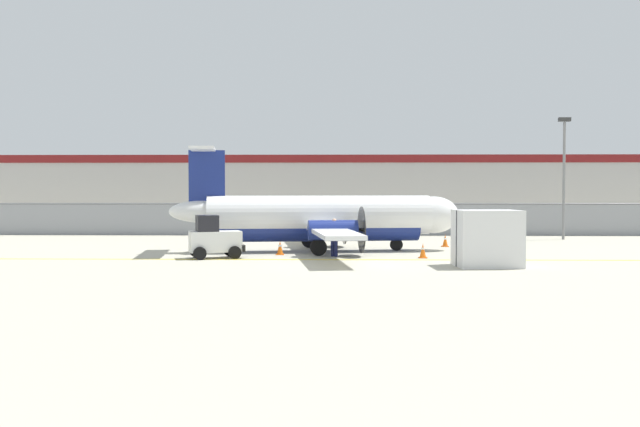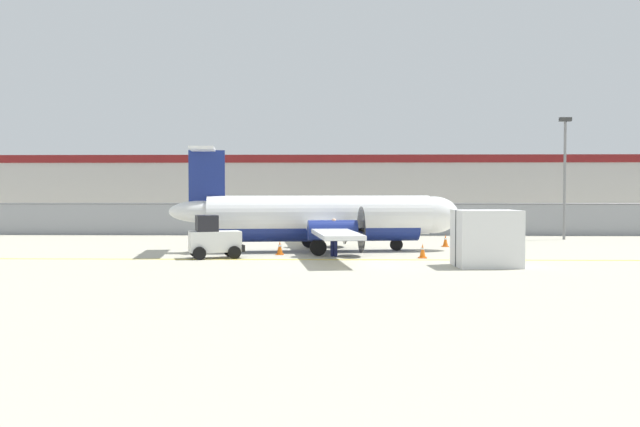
% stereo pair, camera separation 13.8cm
% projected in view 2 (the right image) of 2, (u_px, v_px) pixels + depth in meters
% --- Properties ---
extents(ground_plane, '(140.00, 140.00, 0.01)m').
position_uv_depth(ground_plane, '(344.00, 260.00, 30.37)').
color(ground_plane, '#B2AD99').
extents(perimeter_fence, '(98.00, 0.10, 2.10)m').
position_uv_depth(perimeter_fence, '(342.00, 218.00, 46.31)').
color(perimeter_fence, gray).
rests_on(perimeter_fence, ground).
extents(parking_lot_strip, '(98.00, 17.00, 0.12)m').
position_uv_depth(parking_lot_strip, '(341.00, 225.00, 57.84)').
color(parking_lot_strip, '#38383A').
rests_on(parking_lot_strip, ground).
extents(background_building, '(91.00, 8.10, 6.50)m').
position_uv_depth(background_building, '(341.00, 187.00, 76.20)').
color(background_building, beige).
rests_on(background_building, ground).
extents(commuter_airplane, '(14.11, 16.07, 4.92)m').
position_uv_depth(commuter_airplane, '(325.00, 218.00, 34.38)').
color(commuter_airplane, white).
rests_on(commuter_airplane, ground).
extents(baggage_tug, '(2.56, 1.95, 1.88)m').
position_uv_depth(baggage_tug, '(214.00, 239.00, 31.01)').
color(baggage_tug, silver).
rests_on(baggage_tug, ground).
extents(ground_crew_worker, '(0.49, 0.48, 1.70)m').
position_uv_depth(ground_crew_worker, '(334.00, 235.00, 31.78)').
color(ground_crew_worker, '#191E4C').
rests_on(ground_crew_worker, ground).
extents(cargo_container, '(2.53, 2.16, 2.20)m').
position_uv_depth(cargo_container, '(486.00, 238.00, 27.66)').
color(cargo_container, silver).
rests_on(cargo_container, ground).
extents(traffic_cone_near_left, '(0.36, 0.36, 0.64)m').
position_uv_depth(traffic_cone_near_left, '(280.00, 248.00, 32.66)').
color(traffic_cone_near_left, orange).
rests_on(traffic_cone_near_left, ground).
extents(traffic_cone_near_right, '(0.36, 0.36, 0.64)m').
position_uv_depth(traffic_cone_near_right, '(445.00, 241.00, 37.19)').
color(traffic_cone_near_right, orange).
rests_on(traffic_cone_near_right, ground).
extents(traffic_cone_far_left, '(0.36, 0.36, 0.64)m').
position_uv_depth(traffic_cone_far_left, '(423.00, 251.00, 31.08)').
color(traffic_cone_far_left, orange).
rests_on(traffic_cone_far_left, ground).
extents(parked_car_0, '(4.33, 2.29, 1.58)m').
position_uv_depth(parked_car_0, '(155.00, 214.00, 60.87)').
color(parked_car_0, gray).
rests_on(parked_car_0, parking_lot_strip).
extents(parked_car_1, '(4.25, 2.10, 1.58)m').
position_uv_depth(parked_car_1, '(189.00, 218.00, 51.95)').
color(parked_car_1, red).
rests_on(parked_car_1, parking_lot_strip).
extents(parked_car_2, '(4.27, 2.14, 1.58)m').
position_uv_depth(parked_car_2, '(273.00, 215.00, 57.54)').
color(parked_car_2, red).
rests_on(parked_car_2, parking_lot_strip).
extents(parked_car_3, '(4.36, 2.37, 1.58)m').
position_uv_depth(parked_car_3, '(307.00, 217.00, 53.67)').
color(parked_car_3, gray).
rests_on(parked_car_3, parking_lot_strip).
extents(parked_car_4, '(4.21, 2.03, 1.58)m').
position_uv_depth(parked_car_4, '(365.00, 213.00, 63.11)').
color(parked_car_4, gray).
rests_on(parked_car_4, parking_lot_strip).
extents(parked_car_5, '(4.35, 2.32, 1.58)m').
position_uv_depth(parked_car_5, '(427.00, 217.00, 53.67)').
color(parked_car_5, '#B28C19').
rests_on(parked_car_5, parking_lot_strip).
extents(parked_car_6, '(4.36, 2.36, 1.58)m').
position_uv_depth(parked_car_6, '(471.00, 217.00, 53.24)').
color(parked_car_6, navy).
rests_on(parked_car_6, parking_lot_strip).
extents(parked_car_7, '(4.39, 2.44, 1.58)m').
position_uv_depth(parked_car_7, '(558.00, 218.00, 51.76)').
color(parked_car_7, navy).
rests_on(parked_car_7, parking_lot_strip).
extents(apron_light_pole, '(0.70, 0.30, 7.27)m').
position_uv_depth(apron_light_pole, '(565.00, 167.00, 42.34)').
color(apron_light_pole, slate).
rests_on(apron_light_pole, ground).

